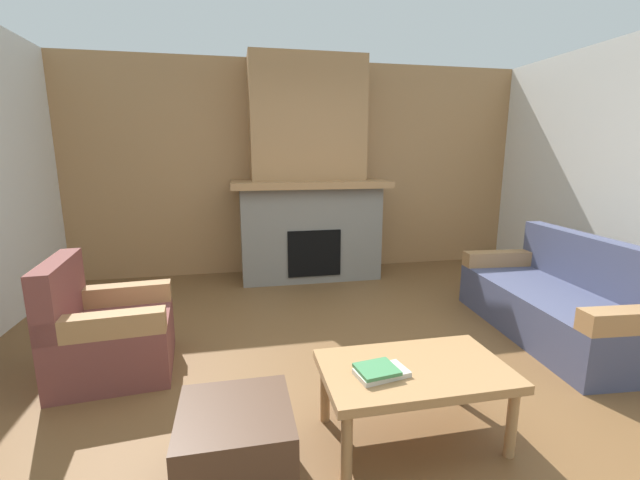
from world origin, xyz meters
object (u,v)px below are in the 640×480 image
object	(u,v)px
armchair	(107,333)
coffee_table	(414,375)
ottoman	(236,448)
couch	(561,303)
fireplace	(308,185)

from	to	relation	value
armchair	coffee_table	bearing A→B (deg)	-30.99
armchair	ottoman	xyz separation A→B (m)	(0.90, -1.26, -0.09)
couch	fireplace	bearing A→B (deg)	129.50
couch	ottoman	xyz separation A→B (m)	(-2.77, -1.16, -0.09)
couch	coffee_table	size ratio (longest dim) A/B	1.86
ottoman	couch	bearing A→B (deg)	22.71
fireplace	armchair	distance (m)	2.93
couch	armchair	bearing A→B (deg)	178.39
fireplace	ottoman	world-z (taller)	fireplace
fireplace	couch	distance (m)	3.00
armchair	ottoman	size ratio (longest dim) A/B	1.63
armchair	coffee_table	world-z (taller)	armchair
ottoman	coffee_table	bearing A→B (deg)	9.08
fireplace	couch	xyz separation A→B (m)	(1.82, -2.21, -0.88)
fireplace	coffee_table	xyz separation A→B (m)	(0.01, -3.22, -0.79)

